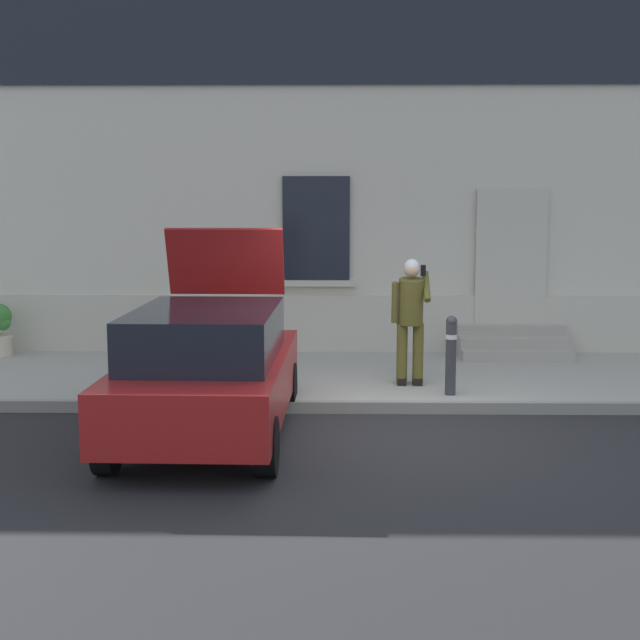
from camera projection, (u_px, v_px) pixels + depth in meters
name	position (u px, v px, depth m)	size (l,w,h in m)	color
ground_plane	(371.00, 433.00, 10.37)	(80.00, 80.00, 0.00)	#232326
sidewalk	(364.00, 377.00, 13.13)	(24.00, 3.60, 0.15)	#99968E
curb_edge	(368.00, 407.00, 11.29)	(24.00, 0.12, 0.15)	gray
building_facade	(361.00, 137.00, 15.09)	(24.00, 1.52, 7.50)	beige
entrance_stoop	(512.00, 344.00, 14.47)	(1.75, 0.96, 0.48)	#9E998E
hatchback_car_red	(209.00, 369.00, 10.05)	(1.86, 4.10, 2.34)	maroon
bollard_near_person	(451.00, 352.00, 11.59)	(0.15, 0.15, 1.04)	#333338
bollard_far_left	(199.00, 352.00, 11.64)	(0.15, 0.15, 1.04)	#333338
person_on_phone	(411.00, 313.00, 12.09)	(0.51, 0.49, 1.75)	#514C1E
planter_terracotta	(169.00, 328.00, 14.49)	(0.44, 0.44, 0.86)	#B25B38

